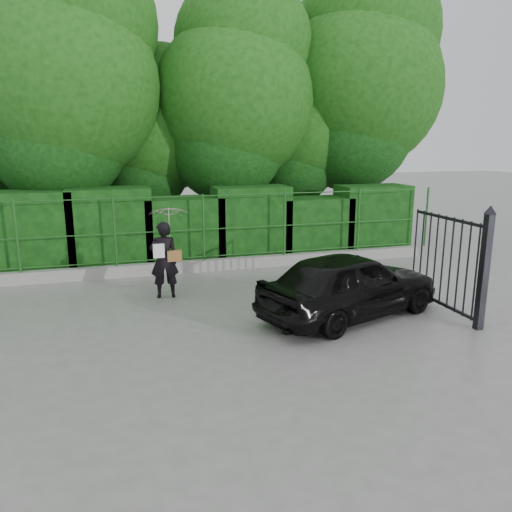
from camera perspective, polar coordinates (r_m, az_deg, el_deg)
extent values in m
plane|color=gray|center=(9.45, -3.32, -8.61)|extent=(80.00, 80.00, 0.00)
cube|color=#9E9E99|center=(13.63, -7.57, -1.19)|extent=(14.00, 0.25, 0.30)
cylinder|color=#1F541C|center=(13.46, -25.67, 2.01)|extent=(0.06, 0.06, 1.80)
cylinder|color=#1F541C|center=(13.27, -15.85, 2.67)|extent=(0.06, 0.06, 1.80)
cylinder|color=#1F541C|center=(13.47, -6.02, 3.25)|extent=(0.06, 0.06, 1.80)
cylinder|color=#1F541C|center=(14.05, 3.26, 3.71)|extent=(0.06, 0.06, 1.80)
cylinder|color=#1F541C|center=(14.96, 11.62, 4.05)|extent=(0.06, 0.06, 1.80)
cylinder|color=#1F541C|center=(16.16, 18.89, 4.27)|extent=(0.06, 0.06, 1.80)
cylinder|color=#1F541C|center=(13.57, -7.60, -0.17)|extent=(13.60, 0.03, 0.03)
cylinder|color=#1F541C|center=(13.41, -7.70, 2.95)|extent=(13.60, 0.03, 0.03)
cylinder|color=#1F541C|center=(13.29, -7.82, 6.77)|extent=(13.60, 0.03, 0.03)
cube|color=black|center=(14.42, -24.24, 2.42)|extent=(2.20, 1.20, 2.20)
cube|color=black|center=(14.27, -16.28, 3.02)|extent=(2.20, 1.20, 2.24)
cube|color=black|center=(14.42, -8.28, 2.87)|extent=(2.20, 1.20, 1.91)
cube|color=black|center=(14.80, -0.59, 3.78)|extent=(2.20, 1.20, 2.17)
cube|color=black|center=(15.48, 6.57, 3.37)|extent=(2.20, 1.20, 1.78)
cube|color=black|center=(16.33, 13.09, 4.20)|extent=(2.20, 1.20, 2.10)
cylinder|color=black|center=(15.85, -20.22, 7.84)|extent=(0.36, 0.36, 4.50)
sphere|color=#14470F|center=(15.87, -21.03, 17.57)|extent=(5.40, 5.40, 5.40)
cylinder|color=black|center=(17.23, -11.43, 6.66)|extent=(0.36, 0.36, 3.25)
sphere|color=#14470F|center=(17.12, -11.73, 13.15)|extent=(3.90, 3.90, 3.90)
cylinder|color=black|center=(16.59, -2.48, 8.40)|extent=(0.36, 0.36, 4.25)
sphere|color=#14470F|center=(16.58, -2.57, 17.21)|extent=(5.10, 5.10, 5.10)
cylinder|color=black|center=(18.04, 4.80, 7.55)|extent=(0.36, 0.36, 3.50)
sphere|color=#14470F|center=(17.96, 4.93, 14.23)|extent=(4.20, 4.20, 4.20)
cylinder|color=black|center=(18.44, 11.18, 9.42)|extent=(0.36, 0.36, 4.75)
sphere|color=#14470F|center=(18.49, 11.59, 18.27)|extent=(5.70, 5.70, 5.70)
cube|color=black|center=(10.13, 24.58, -1.78)|extent=(0.14, 0.14, 2.20)
cone|color=black|center=(9.91, 25.23, 4.82)|extent=(0.22, 0.22, 0.16)
cube|color=black|center=(11.24, 20.33, -5.04)|extent=(0.05, 2.00, 0.06)
cube|color=black|center=(10.84, 21.09, 4.04)|extent=(0.05, 2.00, 0.06)
cylinder|color=black|center=(10.29, 23.84, -1.78)|extent=(0.04, 0.04, 1.90)
cylinder|color=black|center=(10.47, 22.97, -1.45)|extent=(0.04, 0.04, 1.90)
cylinder|color=black|center=(10.66, 22.14, -1.13)|extent=(0.04, 0.04, 1.90)
cylinder|color=black|center=(10.85, 21.33, -0.82)|extent=(0.04, 0.04, 1.90)
cylinder|color=black|center=(11.04, 20.55, -0.52)|extent=(0.04, 0.04, 1.90)
cylinder|color=black|center=(11.24, 19.80, -0.24)|extent=(0.04, 0.04, 1.90)
cylinder|color=black|center=(11.43, 19.08, 0.04)|extent=(0.04, 0.04, 1.90)
cylinder|color=black|center=(11.63, 18.38, 0.31)|extent=(0.04, 0.04, 1.90)
cylinder|color=black|center=(11.83, 17.70, 0.57)|extent=(0.04, 0.04, 1.90)
imported|color=black|center=(11.37, -10.45, -0.44)|extent=(0.66, 0.46, 1.74)
imported|color=#E7ACC6|center=(11.28, -9.88, 3.47)|extent=(0.92, 0.94, 0.84)
cube|color=olive|center=(11.29, -9.32, 0.04)|extent=(0.32, 0.15, 0.24)
cube|color=white|center=(11.19, -11.05, 0.57)|extent=(0.25, 0.02, 0.32)
imported|color=black|center=(10.20, 10.69, -3.16)|extent=(4.28, 2.80, 1.35)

